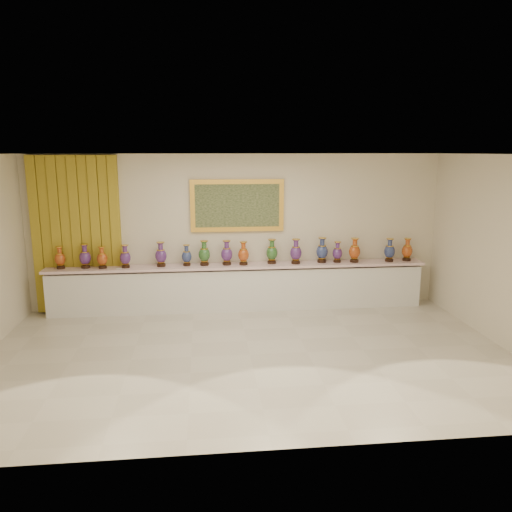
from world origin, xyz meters
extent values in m
plane|color=beige|center=(0.00, 0.00, 0.00)|extent=(8.00, 8.00, 0.00)
plane|color=beige|center=(0.00, 2.50, 1.50)|extent=(8.00, 0.00, 8.00)
plane|color=beige|center=(4.00, 0.00, 1.50)|extent=(0.00, 5.00, 5.00)
plane|color=white|center=(0.00, 0.00, 3.00)|extent=(8.00, 8.00, 0.00)
cube|color=gold|center=(-3.03, 2.44, 1.50)|extent=(1.64, 0.14, 2.95)
cube|color=gold|center=(0.00, 2.46, 2.02)|extent=(1.80, 0.06, 1.00)
cube|color=#1C3118|center=(0.00, 2.42, 2.02)|extent=(1.62, 0.02, 0.82)
cube|color=white|center=(0.00, 2.27, 0.41)|extent=(7.20, 0.42, 0.81)
cube|color=#FFD6D8|center=(0.00, 2.25, 0.88)|extent=(7.28, 0.48, 0.05)
cylinder|color=black|center=(-3.32, 2.26, 0.92)|extent=(0.15, 0.15, 0.04)
cone|color=gold|center=(-3.32, 2.26, 0.97)|extent=(0.13, 0.13, 0.03)
ellipsoid|color=#820209|center=(-3.32, 2.26, 1.08)|extent=(0.24, 0.24, 0.24)
cylinder|color=gold|center=(-3.32, 2.26, 1.19)|extent=(0.13, 0.13, 0.01)
cylinder|color=#820209|center=(-3.32, 2.26, 1.24)|extent=(0.08, 0.08, 0.09)
cone|color=#820209|center=(-3.32, 2.26, 1.30)|extent=(0.13, 0.13, 0.03)
cylinder|color=gold|center=(-3.32, 2.26, 1.32)|extent=(0.14, 0.14, 0.01)
cylinder|color=black|center=(-2.87, 2.27, 0.92)|extent=(0.16, 0.16, 0.05)
cone|color=gold|center=(-2.87, 2.27, 0.97)|extent=(0.14, 0.14, 0.03)
ellipsoid|color=#290C53|center=(-2.87, 2.27, 1.10)|extent=(0.26, 0.26, 0.26)
cylinder|color=gold|center=(-2.87, 2.27, 1.21)|extent=(0.14, 0.14, 0.01)
cylinder|color=#290C53|center=(-2.87, 2.27, 1.27)|extent=(0.08, 0.08, 0.10)
cone|color=#290C53|center=(-2.87, 2.27, 1.33)|extent=(0.14, 0.14, 0.04)
cylinder|color=gold|center=(-2.87, 2.27, 1.35)|extent=(0.15, 0.15, 0.01)
cylinder|color=black|center=(-2.55, 2.21, 0.92)|extent=(0.15, 0.15, 0.04)
cone|color=gold|center=(-2.55, 2.21, 0.97)|extent=(0.13, 0.13, 0.03)
ellipsoid|color=#820209|center=(-2.55, 2.21, 1.08)|extent=(0.23, 0.23, 0.24)
cylinder|color=gold|center=(-2.55, 2.21, 1.18)|extent=(0.13, 0.13, 0.01)
cylinder|color=#820209|center=(-2.55, 2.21, 1.24)|extent=(0.08, 0.08, 0.09)
cone|color=#820209|center=(-2.55, 2.21, 1.30)|extent=(0.13, 0.13, 0.03)
cylinder|color=gold|center=(-2.55, 2.21, 1.31)|extent=(0.14, 0.14, 0.01)
cylinder|color=black|center=(-2.13, 2.23, 0.92)|extent=(0.15, 0.15, 0.04)
cone|color=gold|center=(-2.13, 2.23, 0.97)|extent=(0.13, 0.13, 0.03)
ellipsoid|color=#290C53|center=(-2.13, 2.23, 1.09)|extent=(0.24, 0.24, 0.25)
cylinder|color=gold|center=(-2.13, 2.23, 1.19)|extent=(0.14, 0.14, 0.01)
cylinder|color=#290C53|center=(-2.13, 2.23, 1.25)|extent=(0.08, 0.08, 0.09)
cone|color=#290C53|center=(-2.13, 2.23, 1.31)|extent=(0.14, 0.14, 0.03)
cylinder|color=gold|center=(-2.13, 2.23, 1.33)|extent=(0.14, 0.14, 0.01)
cylinder|color=black|center=(-1.48, 2.26, 0.92)|extent=(0.17, 0.17, 0.05)
cone|color=gold|center=(-1.48, 2.26, 0.97)|extent=(0.14, 0.14, 0.03)
ellipsoid|color=#290C53|center=(-1.48, 2.26, 1.10)|extent=(0.23, 0.23, 0.27)
cylinder|color=gold|center=(-1.48, 2.26, 1.22)|extent=(0.15, 0.15, 0.01)
cylinder|color=#290C53|center=(-1.48, 2.26, 1.28)|extent=(0.09, 0.09, 0.10)
cone|color=#290C53|center=(-1.48, 2.26, 1.35)|extent=(0.15, 0.15, 0.04)
cylinder|color=gold|center=(-1.48, 2.26, 1.36)|extent=(0.15, 0.15, 0.01)
cylinder|color=black|center=(-0.99, 2.27, 0.92)|extent=(0.14, 0.14, 0.04)
cone|color=gold|center=(-0.99, 2.27, 0.96)|extent=(0.13, 0.13, 0.03)
ellipsoid|color=#0E1A45|center=(-0.99, 2.27, 1.08)|extent=(0.24, 0.24, 0.23)
cylinder|color=gold|center=(-0.99, 2.27, 1.18)|extent=(0.13, 0.13, 0.01)
cylinder|color=#0E1A45|center=(-0.99, 2.27, 1.23)|extent=(0.08, 0.08, 0.08)
cone|color=#0E1A45|center=(-0.99, 2.27, 1.29)|extent=(0.13, 0.13, 0.03)
cylinder|color=gold|center=(-0.99, 2.27, 1.30)|extent=(0.13, 0.13, 0.01)
cylinder|color=black|center=(-0.66, 2.27, 0.92)|extent=(0.17, 0.17, 0.05)
cone|color=gold|center=(-0.66, 2.27, 0.98)|extent=(0.15, 0.15, 0.03)
ellipsoid|color=black|center=(-0.66, 2.27, 1.11)|extent=(0.23, 0.23, 0.28)
cylinder|color=gold|center=(-0.66, 2.27, 1.23)|extent=(0.15, 0.15, 0.01)
cylinder|color=black|center=(-0.66, 2.27, 1.29)|extent=(0.09, 0.09, 0.10)
cone|color=black|center=(-0.66, 2.27, 1.36)|extent=(0.15, 0.15, 0.04)
cylinder|color=gold|center=(-0.66, 2.27, 1.37)|extent=(0.16, 0.16, 0.01)
cylinder|color=black|center=(-0.23, 2.26, 0.92)|extent=(0.17, 0.17, 0.05)
cone|color=gold|center=(-0.23, 2.26, 0.98)|extent=(0.15, 0.15, 0.03)
ellipsoid|color=#290C53|center=(-0.23, 2.26, 1.11)|extent=(0.23, 0.23, 0.27)
cylinder|color=gold|center=(-0.23, 2.26, 1.22)|extent=(0.15, 0.15, 0.01)
cylinder|color=#290C53|center=(-0.23, 2.26, 1.28)|extent=(0.09, 0.09, 0.10)
cone|color=#290C53|center=(-0.23, 2.26, 1.35)|extent=(0.15, 0.15, 0.04)
cylinder|color=gold|center=(-0.23, 2.26, 1.37)|extent=(0.15, 0.15, 0.01)
cylinder|color=black|center=(0.09, 2.22, 0.92)|extent=(0.16, 0.16, 0.05)
cone|color=gold|center=(0.09, 2.22, 0.97)|extent=(0.14, 0.14, 0.03)
ellipsoid|color=#820209|center=(0.09, 2.22, 1.10)|extent=(0.26, 0.26, 0.26)
cylinder|color=gold|center=(0.09, 2.22, 1.21)|extent=(0.14, 0.14, 0.01)
cylinder|color=#820209|center=(0.09, 2.22, 1.27)|extent=(0.08, 0.08, 0.10)
cone|color=#820209|center=(0.09, 2.22, 1.33)|extent=(0.14, 0.14, 0.04)
cylinder|color=gold|center=(0.09, 2.22, 1.35)|extent=(0.15, 0.15, 0.01)
cylinder|color=black|center=(0.65, 2.28, 0.92)|extent=(0.17, 0.17, 0.05)
cone|color=gold|center=(0.65, 2.28, 0.98)|extent=(0.15, 0.15, 0.03)
ellipsoid|color=black|center=(0.65, 2.28, 1.11)|extent=(0.27, 0.27, 0.28)
cylinder|color=gold|center=(0.65, 2.28, 1.23)|extent=(0.15, 0.15, 0.01)
cylinder|color=black|center=(0.65, 2.28, 1.29)|extent=(0.09, 0.09, 0.10)
cone|color=black|center=(0.65, 2.28, 1.36)|extent=(0.15, 0.15, 0.04)
cylinder|color=gold|center=(0.65, 2.28, 1.37)|extent=(0.16, 0.16, 0.01)
cylinder|color=black|center=(1.11, 2.22, 0.92)|extent=(0.17, 0.17, 0.05)
cone|color=gold|center=(1.11, 2.22, 0.98)|extent=(0.15, 0.15, 0.03)
ellipsoid|color=#290C53|center=(1.11, 2.22, 1.11)|extent=(0.30, 0.30, 0.28)
cylinder|color=gold|center=(1.11, 2.22, 1.23)|extent=(0.15, 0.15, 0.01)
cylinder|color=#290C53|center=(1.11, 2.22, 1.29)|extent=(0.09, 0.09, 0.10)
cone|color=#290C53|center=(1.11, 2.22, 1.36)|extent=(0.15, 0.15, 0.04)
cylinder|color=gold|center=(1.11, 2.22, 1.38)|extent=(0.16, 0.16, 0.01)
cylinder|color=black|center=(1.64, 2.28, 0.92)|extent=(0.17, 0.17, 0.05)
cone|color=gold|center=(1.64, 2.28, 0.98)|extent=(0.15, 0.15, 0.03)
ellipsoid|color=#0E1A45|center=(1.64, 2.28, 1.11)|extent=(0.29, 0.29, 0.29)
cylinder|color=gold|center=(1.64, 2.28, 1.23)|extent=(0.16, 0.16, 0.01)
cylinder|color=#0E1A45|center=(1.64, 2.28, 1.30)|extent=(0.09, 0.09, 0.10)
cone|color=#0E1A45|center=(1.64, 2.28, 1.37)|extent=(0.16, 0.16, 0.04)
cylinder|color=gold|center=(1.64, 2.28, 1.39)|extent=(0.16, 0.16, 0.01)
cylinder|color=black|center=(1.94, 2.26, 0.92)|extent=(0.14, 0.14, 0.04)
cone|color=gold|center=(1.94, 2.26, 0.97)|extent=(0.13, 0.13, 0.03)
ellipsoid|color=#290C53|center=(1.94, 2.26, 1.08)|extent=(0.21, 0.21, 0.24)
cylinder|color=gold|center=(1.94, 2.26, 1.18)|extent=(0.13, 0.13, 0.01)
cylinder|color=#290C53|center=(1.94, 2.26, 1.23)|extent=(0.08, 0.08, 0.09)
cone|color=#290C53|center=(1.94, 2.26, 1.29)|extent=(0.13, 0.13, 0.03)
cylinder|color=gold|center=(1.94, 2.26, 1.31)|extent=(0.13, 0.13, 0.01)
cylinder|color=black|center=(2.28, 2.23, 0.92)|extent=(0.17, 0.17, 0.05)
cone|color=gold|center=(2.28, 2.23, 0.98)|extent=(0.15, 0.15, 0.03)
ellipsoid|color=#820209|center=(2.28, 2.23, 1.11)|extent=(0.29, 0.29, 0.28)
cylinder|color=gold|center=(2.28, 2.23, 1.23)|extent=(0.15, 0.15, 0.01)
cylinder|color=#820209|center=(2.28, 2.23, 1.29)|extent=(0.09, 0.09, 0.10)
cone|color=#820209|center=(2.28, 2.23, 1.36)|extent=(0.15, 0.15, 0.04)
cylinder|color=gold|center=(2.28, 2.23, 1.38)|extent=(0.16, 0.16, 0.01)
cylinder|color=black|center=(2.99, 2.22, 0.92)|extent=(0.16, 0.16, 0.05)
cone|color=gold|center=(2.99, 2.22, 0.97)|extent=(0.14, 0.14, 0.03)
ellipsoid|color=#0E1A45|center=(2.99, 2.22, 1.10)|extent=(0.25, 0.25, 0.27)
cylinder|color=gold|center=(2.99, 2.22, 1.21)|extent=(0.15, 0.15, 0.01)
cylinder|color=#0E1A45|center=(2.99, 2.22, 1.27)|extent=(0.09, 0.09, 0.10)
cone|color=#0E1A45|center=(2.99, 2.22, 1.34)|extent=(0.15, 0.15, 0.04)
cylinder|color=gold|center=(2.99, 2.22, 1.36)|extent=(0.15, 0.15, 0.01)
cylinder|color=black|center=(3.37, 2.25, 0.92)|extent=(0.16, 0.16, 0.04)
cone|color=gold|center=(3.37, 2.25, 0.97)|extent=(0.14, 0.14, 0.03)
ellipsoid|color=#820209|center=(3.37, 2.25, 1.10)|extent=(0.27, 0.27, 0.26)
cylinder|color=gold|center=(3.37, 2.25, 1.21)|extent=(0.14, 0.14, 0.01)
cylinder|color=#820209|center=(3.37, 2.25, 1.27)|extent=(0.08, 0.08, 0.09)
cone|color=#820209|center=(3.37, 2.25, 1.33)|extent=(0.14, 0.14, 0.03)
cylinder|color=gold|center=(3.37, 2.25, 1.35)|extent=(0.15, 0.15, 0.01)
cube|color=white|center=(-2.24, 2.13, 0.90)|extent=(0.10, 0.06, 0.00)
camera|label=1|loc=(-0.67, -7.11, 3.04)|focal=35.00mm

